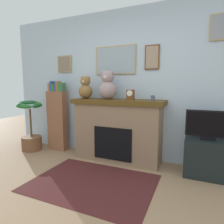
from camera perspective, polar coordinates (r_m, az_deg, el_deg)
name	(u,v)px	position (r m, az deg, el deg)	size (l,w,h in m)	color
back_wall	(134,85)	(3.47, 6.39, 7.95)	(5.20, 0.15, 2.60)	silver
fireplace	(118,130)	(3.35, 1.70, -5.24)	(1.58, 0.51, 1.06)	#876A51
bookshelf	(57,118)	(4.02, -15.81, -1.70)	(0.39, 0.16, 1.38)	brown
potted_plant	(31,133)	(4.23, -22.66, -5.80)	(0.53, 0.53, 1.00)	brown
tv_stand	(206,158)	(3.13, 26.06, -12.07)	(0.60, 0.40, 0.54)	black
television	(209,126)	(3.01, 26.59, -3.60)	(0.61, 0.14, 0.41)	black
area_rug	(92,183)	(2.77, -5.83, -19.99)	(1.62, 1.17, 0.01)	#4A1E1E
candle_jar	(153,98)	(3.08, 11.92, 4.07)	(0.07, 0.07, 0.08)	#4C517A
mantel_clock	(130,95)	(3.17, 5.44, 5.09)	(0.12, 0.09, 0.17)	brown
teddy_bear_cream	(85,88)	(3.53, -7.82, 6.88)	(0.25, 0.25, 0.40)	olive
teddy_bear_brown	(108,86)	(3.32, -1.30, 7.59)	(0.30, 0.30, 0.49)	#A2888A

